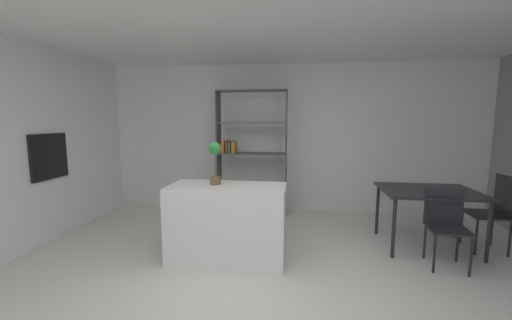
% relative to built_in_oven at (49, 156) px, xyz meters
% --- Properties ---
extents(ground_plane, '(10.07, 10.07, 0.00)m').
position_rel_built_in_oven_xyz_m(ground_plane, '(2.94, -0.99, -1.18)').
color(ground_plane, silver).
extents(back_partition, '(7.31, 0.06, 2.66)m').
position_rel_built_in_oven_xyz_m(back_partition, '(2.94, 1.97, 0.15)').
color(back_partition, white).
rests_on(back_partition, ground_plane).
extents(built_in_oven, '(0.06, 0.60, 0.62)m').
position_rel_built_in_oven_xyz_m(built_in_oven, '(0.00, 0.00, 0.00)').
color(built_in_oven, black).
rests_on(built_in_oven, ground_plane).
extents(kitchen_island, '(1.38, 0.64, 0.90)m').
position_rel_built_in_oven_xyz_m(kitchen_island, '(2.51, -0.22, -0.73)').
color(kitchen_island, white).
rests_on(kitchen_island, ground_plane).
extents(potted_plant_on_island, '(0.15, 0.15, 0.51)m').
position_rel_built_in_oven_xyz_m(potted_plant_on_island, '(2.35, -0.17, 0.04)').
color(potted_plant_on_island, brown).
rests_on(potted_plant_on_island, kitchen_island).
extents(open_bookshelf, '(1.21, 0.31, 2.17)m').
position_rel_built_in_oven_xyz_m(open_bookshelf, '(2.46, 1.60, -0.15)').
color(open_bookshelf, '#4C4C51').
rests_on(open_bookshelf, ground_plane).
extents(dining_table, '(1.17, 0.92, 0.77)m').
position_rel_built_in_oven_xyz_m(dining_table, '(5.03, 0.48, -0.49)').
color(dining_table, '#232328').
rests_on(dining_table, ground_plane).
extents(dining_chair_window_side, '(0.44, 0.45, 0.98)m').
position_rel_built_in_oven_xyz_m(dining_chair_window_side, '(5.83, 0.48, -0.61)').
color(dining_chair_window_side, '#232328').
rests_on(dining_chair_window_side, ground_plane).
extents(dining_chair_near, '(0.45, 0.47, 0.86)m').
position_rel_built_in_oven_xyz_m(dining_chair_near, '(5.04, -0.01, -0.66)').
color(dining_chair_near, '#232328').
rests_on(dining_chair_near, ground_plane).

